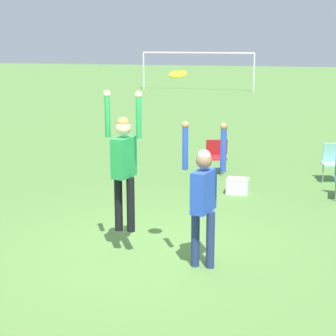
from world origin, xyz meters
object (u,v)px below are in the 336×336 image
object	(u,v)px
person_defending	(204,192)
cooler_box	(238,186)
frisbee	(178,74)
camping_chair_0	(332,159)
person_jumping	(124,158)
camping_chair_2	(216,154)

from	to	relation	value
person_defending	cooler_box	xyz separation A→B (m)	(-0.08, 3.98, -0.93)
person_defending	frisbee	distance (m)	1.64
cooler_box	frisbee	bearing A→B (deg)	-94.19
person_defending	camping_chair_0	bearing A→B (deg)	173.24
person_jumping	camping_chair_2	distance (m)	5.53
person_jumping	camping_chair_2	bearing A→B (deg)	7.31
frisbee	camping_chair_2	bearing A→B (deg)	95.00
person_jumping	camping_chair_0	distance (m)	6.23
person_defending	frisbee	size ratio (longest dim) A/B	8.55
camping_chair_2	cooler_box	size ratio (longest dim) A/B	1.75
person_defending	camping_chair_2	distance (m)	5.77
frisbee	camping_chair_2	size ratio (longest dim) A/B	0.31
person_jumping	cooler_box	distance (m)	4.12
cooler_box	camping_chair_2	bearing A→B (deg)	114.88
person_jumping	frisbee	xyz separation A→B (m)	(0.87, -0.23, 1.24)
person_defending	cooler_box	world-z (taller)	person_defending
person_defending	camping_chair_0	world-z (taller)	person_defending
camping_chair_0	cooler_box	size ratio (longest dim) A/B	1.90
person_defending	camping_chair_2	size ratio (longest dim) A/B	2.61
frisbee	cooler_box	world-z (taller)	frisbee
person_jumping	camping_chair_0	bearing A→B (deg)	-18.52
person_defending	cooler_box	size ratio (longest dim) A/B	4.57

